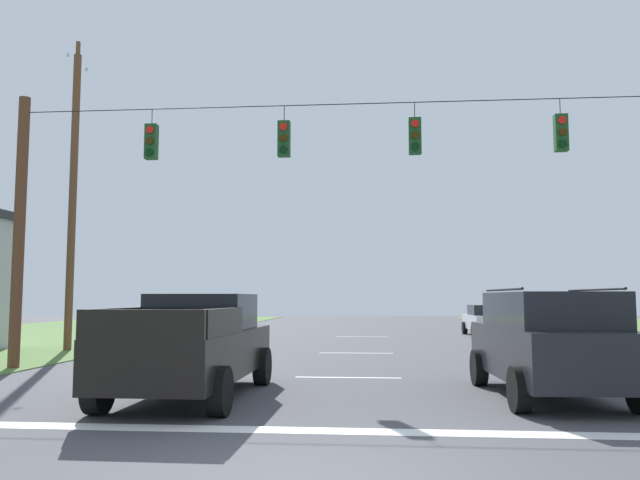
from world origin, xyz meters
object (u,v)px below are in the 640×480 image
Objects in this scene: suv_black at (548,341)px; distant_car_oncoming at (487,320)px; pickup_truck at (194,345)px; overhead_signal_span at (357,209)px; utility_pole_near_left at (73,195)px.

distant_car_oncoming is at bearing 83.35° from suv_black.
pickup_truck is 1.11× the size of suv_black.
suv_black is (3.70, -3.82, -3.09)m from overhead_signal_span.
pickup_truck is at bearing -176.34° from suv_black.
overhead_signal_span is at bearing 54.69° from pickup_truck.
suv_black is 19.91m from distant_car_oncoming.
overhead_signal_span reaches higher than distant_car_oncoming.
utility_pole_near_left is (-14.15, 9.41, 4.53)m from suv_black.
suv_black is at bearing -33.63° from utility_pole_near_left.
suv_black is at bearing -45.92° from overhead_signal_span.
utility_pole_near_left reaches higher than suv_black.
overhead_signal_span is 6.16m from suv_black.
pickup_truck is at bearing -114.06° from distant_car_oncoming.
pickup_truck reaches higher than distant_car_oncoming.
utility_pole_near_left is (-16.46, -10.36, 4.80)m from distant_car_oncoming.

